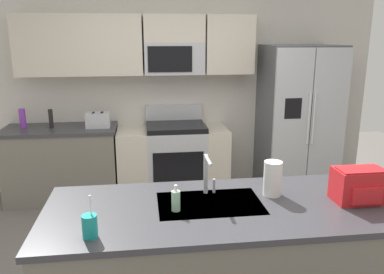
{
  "coord_description": "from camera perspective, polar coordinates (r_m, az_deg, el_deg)",
  "views": [
    {
      "loc": [
        -0.42,
        -2.86,
        1.97
      ],
      "look_at": [
        0.03,
        0.6,
        1.05
      ],
      "focal_mm": 36.44,
      "sensor_mm": 36.0,
      "label": 1
    }
  ],
  "objects": [
    {
      "name": "range_oven",
      "position": [
        4.92,
        -2.78,
        -3.32
      ],
      "size": [
        1.36,
        0.61,
        1.1
      ],
      "color": "#B7BABF",
      "rests_on": "ground"
    },
    {
      "name": "paper_towel_roll",
      "position": [
        2.73,
        11.71,
        -5.96
      ],
      "size": [
        0.12,
        0.12,
        0.24
      ],
      "primitive_type": "cylinder",
      "color": "white",
      "rests_on": "island_counter"
    },
    {
      "name": "kitchen_wall_unit",
      "position": [
        4.98,
        -4.22,
        9.0
      ],
      "size": [
        5.2,
        0.43,
        2.6
      ],
      "color": "beige",
      "rests_on": "ground"
    },
    {
      "name": "back_counter",
      "position": [
        5.0,
        -18.4,
        -3.69
      ],
      "size": [
        1.32,
        0.63,
        0.9
      ],
      "color": "slate",
      "rests_on": "ground"
    },
    {
      "name": "sink_faucet",
      "position": [
        2.66,
        2.22,
        -5.08
      ],
      "size": [
        0.08,
        0.21,
        0.28
      ],
      "color": "#B7BABF",
      "rests_on": "island_counter"
    },
    {
      "name": "toaster",
      "position": [
        4.74,
        -13.59,
        2.43
      ],
      "size": [
        0.28,
        0.16,
        0.18
      ],
      "color": "#B7BABF",
      "rests_on": "back_counter"
    },
    {
      "name": "bottle_purple",
      "position": [
        5.01,
        -23.55,
        2.53
      ],
      "size": [
        0.07,
        0.07,
        0.23
      ],
      "primitive_type": "cylinder",
      "color": "purple",
      "rests_on": "back_counter"
    },
    {
      "name": "island_counter",
      "position": [
        2.78,
        4.78,
        -18.33
      ],
      "size": [
        2.33,
        0.93,
        0.9
      ],
      "color": "slate",
      "rests_on": "ground"
    },
    {
      "name": "refrigerator",
      "position": [
        5.1,
        15.25,
        2.41
      ],
      "size": [
        0.9,
        0.76,
        1.85
      ],
      "color": "#4C4F54",
      "rests_on": "ground"
    },
    {
      "name": "drink_cup_teal",
      "position": [
        2.23,
        -14.73,
        -12.49
      ],
      "size": [
        0.08,
        0.08,
        0.25
      ],
      "color": "teal",
      "rests_on": "island_counter"
    },
    {
      "name": "pepper_mill",
      "position": [
        4.88,
        -19.95,
        2.54
      ],
      "size": [
        0.05,
        0.05,
        0.22
      ],
      "primitive_type": "cylinder",
      "color": "black",
      "rests_on": "back_counter"
    },
    {
      "name": "backpack",
      "position": [
        2.8,
        23.25,
        -6.42
      ],
      "size": [
        0.32,
        0.22,
        0.23
      ],
      "color": "red",
      "rests_on": "island_counter"
    },
    {
      "name": "soap_dispenser",
      "position": [
        2.46,
        -2.38,
        -9.26
      ],
      "size": [
        0.06,
        0.06,
        0.17
      ],
      "color": "#A5D8B2",
      "rests_on": "island_counter"
    }
  ]
}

